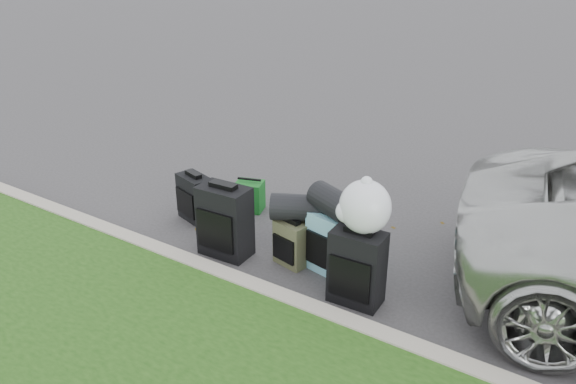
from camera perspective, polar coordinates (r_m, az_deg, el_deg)
The scene contains 12 objects.
ground at distance 6.34m, azimuth -0.24°, elevation -5.37°, with size 120.00×120.00×0.00m, color #383535.
curb at distance 5.61m, azimuth -5.95°, elevation -8.88°, with size 120.00×0.18×0.15m, color #9E937F.
suitcase_small_black at distance 6.87m, azimuth -9.42°, elevation -0.59°, with size 0.45×0.25×0.57m, color black.
suitcase_large_black_left at distance 6.03m, azimuth -6.42°, elevation -2.96°, with size 0.54×0.33×0.78m, color black.
suitcase_olive at distance 5.87m, azimuth 0.39°, elevation -5.22°, with size 0.35×0.22×0.49m, color #3A3C25.
suitcase_teal at distance 5.73m, azimuth 4.32°, elevation -5.19°, with size 0.45×0.27×0.64m, color #5C96B0.
suitcase_large_black_right at distance 5.27m, azimuth 7.02°, elevation -7.63°, with size 0.49×0.29×0.73m, color black.
tote_green at distance 7.07m, azimuth -3.91°, elevation -0.40°, with size 0.33×0.27×0.38m, color #16661F.
tote_navy at distance 6.54m, azimuth 1.13°, elevation -3.00°, with size 0.26×0.21×0.28m, color navy.
duffel_left at distance 5.75m, azimuth 0.85°, elevation -1.58°, with size 0.28×0.28×0.52m, color black.
duffel_right at distance 5.50m, azimuth 4.59°, elevation -1.07°, with size 0.28×0.28×0.51m, color black.
trash_bag at distance 5.02m, azimuth 7.84°, elevation -1.50°, with size 0.47×0.47×0.47m, color white.
Camera 1 is at (3.05, -4.60, 3.13)m, focal length 35.00 mm.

